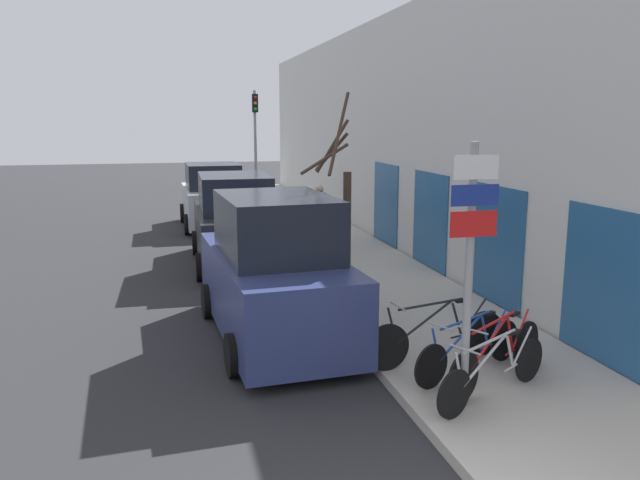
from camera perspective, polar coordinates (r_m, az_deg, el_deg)
ground_plane at (r=15.27m, az=-6.68°, el=-2.87°), size 80.00×80.00×0.00m
sidewalk_curb at (r=18.42m, az=0.24°, el=-0.17°), size 3.20×32.00×0.15m
building_facade at (r=18.51m, az=5.63°, el=9.65°), size 0.23×32.00×6.50m
signpost at (r=7.57m, az=13.55°, el=-1.86°), size 0.59×0.12×3.24m
bicycle_0 at (r=8.32m, az=15.65°, el=-11.50°), size 2.01×1.03×0.84m
bicycle_1 at (r=8.74m, az=15.87°, el=-10.15°), size 2.00×1.22×0.93m
bicycle_2 at (r=9.00m, az=13.54°, el=-9.64°), size 2.01×0.93×0.84m
bicycle_3 at (r=9.28m, az=10.64°, el=-8.65°), size 2.29×0.48×0.94m
parked_car_0 at (r=10.38m, az=-4.14°, el=-3.22°), size 2.29×4.67×2.44m
parked_car_1 at (r=15.80m, az=-7.81°, el=1.44°), size 2.11×4.74×2.30m
parked_car_2 at (r=21.56m, az=-9.74°, el=3.78°), size 2.18×4.16×2.18m
pedestrian_near at (r=17.28m, az=-0.02°, el=2.66°), size 0.45×0.38×1.71m
street_tree at (r=11.24m, az=2.19°, el=1.70°), size 0.97×1.20×3.95m
traffic_light at (r=22.78m, az=-5.93°, el=9.40°), size 0.20×0.30×4.50m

